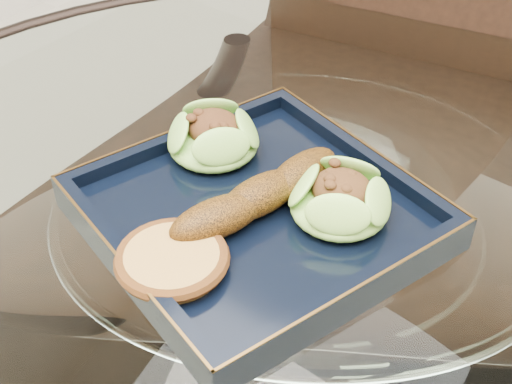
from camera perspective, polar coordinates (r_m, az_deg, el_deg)
The scene contains 7 objects.
dining_table at distance 0.76m, azimuth 3.16°, elevation -12.74°, with size 1.13×1.13×0.77m.
dining_chair at distance 1.07m, azimuth 8.51°, elevation 1.00°, with size 0.49×0.49×0.98m.
navy_plate at distance 0.64m, azimuth -0.00°, elevation -2.07°, with size 0.27×0.27×0.02m, color black.
lettuce_wrap_left at distance 0.70m, azimuth -3.44°, elevation 4.21°, with size 0.09×0.09×0.03m, color #56932A.
lettuce_wrap_right at distance 0.63m, azimuth 6.71°, elevation -0.82°, with size 0.09×0.09×0.03m, color #6EA52F.
roasted_plantain at distance 0.63m, azimuth 0.38°, elevation -0.25°, with size 0.18×0.04×0.03m, color #593209.
crumb_patty at distance 0.58m, azimuth -6.72°, elevation -5.49°, with size 0.08×0.08×0.02m, color #BC8E3E.
Camera 1 is at (0.24, -0.41, 1.20)m, focal length 50.00 mm.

